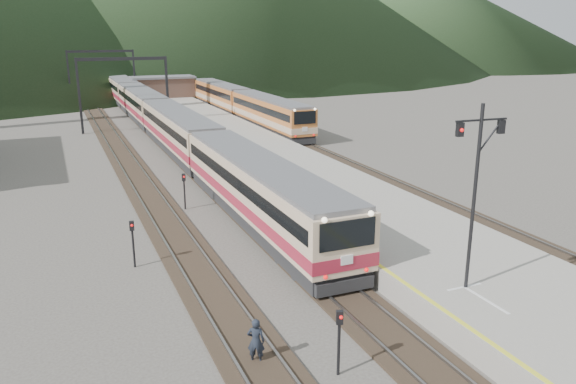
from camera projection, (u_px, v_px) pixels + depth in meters
name	position (u px, v px, depth m)	size (l,w,h in m)	color
track_main	(183.00, 155.00, 49.89)	(2.60, 200.00, 0.23)	black
track_far	(125.00, 160.00, 48.02)	(2.60, 200.00, 0.23)	black
track_second	(301.00, 145.00, 54.19)	(2.60, 200.00, 0.23)	black
platform	(250.00, 149.00, 50.10)	(8.00, 100.00, 1.00)	gray
gantry_near	(123.00, 80.00, 60.58)	(9.55, 0.25, 8.00)	black
gantry_far	(102.00, 67.00, 82.71)	(9.55, 0.25, 8.00)	black
station_shed	(163.00, 86.00, 84.93)	(9.40, 4.40, 3.10)	#4F392F
main_train	(142.00, 103.00, 69.14)	(3.06, 104.96, 3.74)	tan
second_train	(243.00, 105.00, 69.30)	(2.71, 36.95, 3.31)	#BB692F
signal_mast	(476.00, 179.00, 20.81)	(2.20, 0.29, 7.19)	black
short_signal_a	(339.00, 334.00, 17.71)	(0.26, 0.23, 2.27)	black
short_signal_b	(184.00, 186.00, 34.50)	(0.26, 0.22, 2.27)	black
short_signal_c	(133.00, 238.00, 25.96)	(0.24, 0.18, 2.27)	black
worker	(256.00, 341.00, 18.53)	(0.59, 0.39, 1.62)	black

